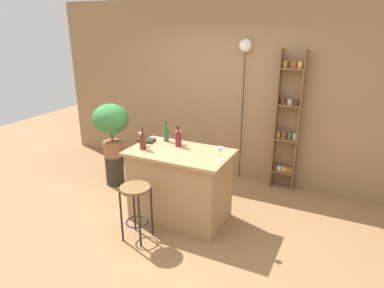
% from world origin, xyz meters
% --- Properties ---
extents(ground, '(12.00, 12.00, 0.00)m').
position_xyz_m(ground, '(0.00, 0.00, 0.00)').
color(ground, olive).
extents(back_wall, '(6.40, 0.10, 2.80)m').
position_xyz_m(back_wall, '(0.00, 1.95, 1.40)').
color(back_wall, '#997551').
rests_on(back_wall, ground).
extents(kitchen_counter, '(1.28, 0.76, 0.93)m').
position_xyz_m(kitchen_counter, '(0.00, 0.30, 0.47)').
color(kitchen_counter, '#A87F51').
rests_on(kitchen_counter, ground).
extents(bar_stool, '(0.35, 0.35, 0.68)m').
position_xyz_m(bar_stool, '(-0.24, -0.34, 0.51)').
color(bar_stool, black).
rests_on(bar_stool, ground).
extents(spice_shelf, '(0.35, 0.18, 2.09)m').
position_xyz_m(spice_shelf, '(1.01, 1.79, 1.05)').
color(spice_shelf, brown).
rests_on(spice_shelf, ground).
extents(plant_stool, '(0.29, 0.29, 0.47)m').
position_xyz_m(plant_stool, '(-1.41, 0.74, 0.24)').
color(plant_stool, '#2D2823').
rests_on(plant_stool, ground).
extents(potted_plant, '(0.57, 0.51, 0.83)m').
position_xyz_m(potted_plant, '(-1.41, 0.74, 1.01)').
color(potted_plant, '#935B3D').
rests_on(potted_plant, plant_stool).
extents(bottle_olive_oil, '(0.08, 0.08, 0.27)m').
position_xyz_m(bottle_olive_oil, '(-0.10, 0.46, 1.04)').
color(bottle_olive_oil, maroon).
rests_on(bottle_olive_oil, kitchen_counter).
extents(bottle_wine_red, '(0.08, 0.08, 0.27)m').
position_xyz_m(bottle_wine_red, '(-0.45, 0.17, 1.04)').
color(bottle_wine_red, '#5B2319').
rests_on(bottle_wine_red, kitchen_counter).
extents(bottle_vinegar, '(0.07, 0.07, 0.27)m').
position_xyz_m(bottle_vinegar, '(-0.34, 0.57, 1.04)').
color(bottle_vinegar, '#236638').
rests_on(bottle_vinegar, kitchen_counter).
extents(wine_glass_left, '(0.07, 0.07, 0.16)m').
position_xyz_m(wine_glass_left, '(0.56, 0.24, 1.05)').
color(wine_glass_left, silver).
rests_on(wine_glass_left, kitchen_counter).
extents(wine_glass_center, '(0.07, 0.07, 0.16)m').
position_xyz_m(wine_glass_center, '(-0.56, 0.30, 1.05)').
color(wine_glass_center, silver).
rests_on(wine_glass_center, kitchen_counter).
extents(wine_glass_right, '(0.07, 0.07, 0.16)m').
position_xyz_m(wine_glass_right, '(-0.16, 0.56, 1.05)').
color(wine_glass_right, silver).
rests_on(wine_glass_right, kitchen_counter).
extents(cookbook, '(0.22, 0.17, 0.03)m').
position_xyz_m(cookbook, '(-0.57, 0.43, 0.95)').
color(cookbook, black).
rests_on(cookbook, kitchen_counter).
extents(pendant_globe_light, '(0.20, 0.20, 2.22)m').
position_xyz_m(pendant_globe_light, '(0.30, 1.84, 2.08)').
color(pendant_globe_light, black).
rests_on(pendant_globe_light, ground).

